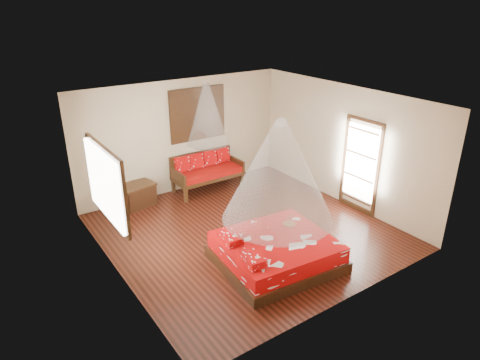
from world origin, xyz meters
The scene contains 10 objects.
room centered at (0.00, 0.00, 1.40)m, with size 5.54×5.54×2.84m.
bed centered at (-0.25, -1.27, 0.25)m, with size 2.22×2.04×0.64m.
daybed centered at (0.43, 2.38, 0.52)m, with size 1.77×0.79×0.94m.
storage_chest centered at (-1.42, 2.45, 0.28)m, with size 0.89×0.72×0.54m.
shutter_panel centered at (0.43, 2.72, 1.90)m, with size 1.52×0.06×1.32m.
window_left centered at (-2.71, 0.20, 1.70)m, with size 0.10×1.74×1.34m.
glazed_door centered at (2.72, -0.60, 1.07)m, with size 0.08×1.02×2.16m.
wine_tray centered at (0.33, -0.98, 0.55)m, with size 0.25×0.25×0.20m.
mosquito_net_main centered at (-0.23, -1.28, 1.85)m, with size 1.97×1.97×1.80m, color silver.
mosquito_net_daybed centered at (0.43, 2.25, 2.00)m, with size 1.02×1.02×1.50m, color silver.
Camera 1 is at (-4.59, -6.45, 4.56)m, focal length 32.00 mm.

